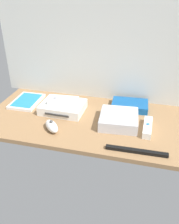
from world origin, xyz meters
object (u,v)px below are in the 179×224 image
(network_router, at_px, (130,105))
(remote_nunchuk, at_px, (52,126))
(game_console, at_px, (63,107))
(game_case, at_px, (27,101))
(sensor_bar, at_px, (136,151))
(remote_classic_pad, at_px, (63,100))
(remote_wand, at_px, (147,127))
(mini_computer, at_px, (119,119))

(network_router, relative_size, remote_nunchuk, 1.81)
(network_router, bearing_deg, game_console, -164.17)
(game_case, distance_m, sensor_bar, 0.67)
(game_console, bearing_deg, game_case, 171.08)
(network_router, bearing_deg, remote_classic_pad, -165.79)
(remote_classic_pad, height_order, sensor_bar, remote_classic_pad)
(remote_wand, relative_size, sensor_bar, 0.62)
(network_router, xyz_separation_m, remote_nunchuk, (-0.31, -0.29, 0.00))
(game_console, relative_size, sensor_bar, 0.89)
(remote_classic_pad, distance_m, sensor_bar, 0.46)
(game_case, relative_size, remote_wand, 1.29)
(network_router, height_order, remote_classic_pad, remote_classic_pad)
(mini_computer, bearing_deg, game_console, 169.40)
(game_console, bearing_deg, sensor_bar, -30.72)
(network_router, xyz_separation_m, remote_wand, (0.10, -0.18, -0.00))
(remote_classic_pad, bearing_deg, remote_wand, -15.20)
(mini_computer, distance_m, remote_nunchuk, 0.30)
(mini_computer, height_order, game_case, mini_computer)
(mini_computer, distance_m, game_case, 0.52)
(game_case, xyz_separation_m, remote_classic_pad, (0.22, -0.03, 0.05))
(game_console, distance_m, remote_wand, 0.43)
(remote_classic_pad, bearing_deg, remote_nunchuk, -90.79)
(game_console, xyz_separation_m, sensor_bar, (0.39, -0.24, -0.01))
(remote_wand, bearing_deg, remote_classic_pad, 169.82)
(sensor_bar, bearing_deg, mini_computer, 116.34)
(game_console, distance_m, mini_computer, 0.29)
(game_case, bearing_deg, remote_wand, -10.55)
(remote_wand, distance_m, remote_classic_pad, 0.43)
(game_console, bearing_deg, remote_wand, -8.57)
(remote_nunchuk, height_order, sensor_bar, remote_nunchuk)
(sensor_bar, bearing_deg, remote_wand, 77.59)
(game_console, xyz_separation_m, mini_computer, (0.29, -0.05, 0.00))
(game_console, height_order, remote_nunchuk, remote_nunchuk)
(remote_nunchuk, xyz_separation_m, remote_classic_pad, (-0.01, 0.19, 0.03))
(network_router, relative_size, sensor_bar, 0.78)
(game_console, relative_size, game_case, 1.11)
(remote_classic_pad, bearing_deg, sensor_bar, -37.07)
(mini_computer, height_order, remote_classic_pad, remote_classic_pad)
(remote_wand, bearing_deg, game_case, 170.98)
(remote_wand, bearing_deg, mini_computer, 173.11)
(remote_wand, bearing_deg, network_router, 119.02)
(mini_computer, height_order, sensor_bar, mini_computer)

